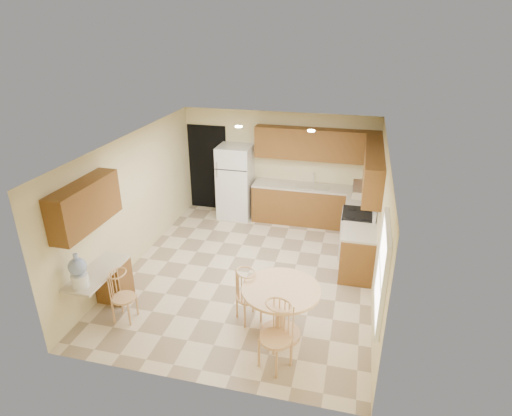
% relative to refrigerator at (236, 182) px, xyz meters
% --- Properties ---
extents(floor, '(5.50, 5.50, 0.00)m').
position_rel_refrigerator_xyz_m(floor, '(0.95, -2.40, -0.87)').
color(floor, beige).
rests_on(floor, ground).
extents(ceiling, '(4.50, 5.50, 0.02)m').
position_rel_refrigerator_xyz_m(ceiling, '(0.95, -2.40, 1.63)').
color(ceiling, white).
rests_on(ceiling, wall_back).
extents(wall_back, '(4.50, 0.02, 2.50)m').
position_rel_refrigerator_xyz_m(wall_back, '(0.95, 0.35, 0.38)').
color(wall_back, beige).
rests_on(wall_back, floor).
extents(wall_front, '(4.50, 0.02, 2.50)m').
position_rel_refrigerator_xyz_m(wall_front, '(0.95, -5.15, 0.38)').
color(wall_front, beige).
rests_on(wall_front, floor).
extents(wall_left, '(0.02, 5.50, 2.50)m').
position_rel_refrigerator_xyz_m(wall_left, '(-1.30, -2.40, 0.38)').
color(wall_left, beige).
rests_on(wall_left, floor).
extents(wall_right, '(0.02, 5.50, 2.50)m').
position_rel_refrigerator_xyz_m(wall_right, '(3.20, -2.40, 0.38)').
color(wall_right, beige).
rests_on(wall_right, floor).
extents(doorway, '(0.90, 0.02, 2.10)m').
position_rel_refrigerator_xyz_m(doorway, '(-0.80, 0.34, 0.18)').
color(doorway, black).
rests_on(doorway, floor).
extents(base_cab_back, '(2.75, 0.60, 0.87)m').
position_rel_refrigerator_xyz_m(base_cab_back, '(1.83, 0.05, -0.44)').
color(base_cab_back, brown).
rests_on(base_cab_back, floor).
extents(counter_back, '(2.75, 0.63, 0.04)m').
position_rel_refrigerator_xyz_m(counter_back, '(1.83, 0.05, 0.02)').
color(counter_back, beige).
rests_on(counter_back, base_cab_back).
extents(base_cab_right_a, '(0.60, 0.59, 0.87)m').
position_rel_refrigerator_xyz_m(base_cab_right_a, '(2.90, -0.54, -0.44)').
color(base_cab_right_a, brown).
rests_on(base_cab_right_a, floor).
extents(counter_right_a, '(0.63, 0.59, 0.04)m').
position_rel_refrigerator_xyz_m(counter_right_a, '(2.90, -0.54, 0.02)').
color(counter_right_a, beige).
rests_on(counter_right_a, base_cab_right_a).
extents(base_cab_right_b, '(0.60, 0.80, 0.87)m').
position_rel_refrigerator_xyz_m(base_cab_right_b, '(2.90, -2.00, -0.44)').
color(base_cab_right_b, brown).
rests_on(base_cab_right_b, floor).
extents(counter_right_b, '(0.63, 0.80, 0.04)m').
position_rel_refrigerator_xyz_m(counter_right_b, '(2.90, -2.00, 0.02)').
color(counter_right_b, beige).
rests_on(counter_right_b, base_cab_right_b).
extents(upper_cab_back, '(2.75, 0.33, 0.70)m').
position_rel_refrigerator_xyz_m(upper_cab_back, '(1.83, 0.19, 0.98)').
color(upper_cab_back, brown).
rests_on(upper_cab_back, wall_back).
extents(upper_cab_right, '(0.33, 2.42, 0.70)m').
position_rel_refrigerator_xyz_m(upper_cab_right, '(3.04, -1.19, 0.98)').
color(upper_cab_right, brown).
rests_on(upper_cab_right, wall_right).
extents(upper_cab_left, '(0.33, 1.40, 0.70)m').
position_rel_refrigerator_xyz_m(upper_cab_left, '(-1.13, -4.00, 0.98)').
color(upper_cab_left, brown).
rests_on(upper_cab_left, wall_left).
extents(sink, '(0.78, 0.44, 0.01)m').
position_rel_refrigerator_xyz_m(sink, '(1.80, 0.05, 0.04)').
color(sink, silver).
rests_on(sink, counter_back).
extents(range_hood, '(0.50, 0.76, 0.14)m').
position_rel_refrigerator_xyz_m(range_hood, '(2.95, -1.22, 0.55)').
color(range_hood, silver).
rests_on(range_hood, upper_cab_right).
extents(desk_pedestal, '(0.48, 0.42, 0.72)m').
position_rel_refrigerator_xyz_m(desk_pedestal, '(-1.05, -3.72, -0.51)').
color(desk_pedestal, brown).
rests_on(desk_pedestal, floor).
extents(desk_top, '(0.50, 1.20, 0.04)m').
position_rel_refrigerator_xyz_m(desk_top, '(-1.05, -4.10, -0.12)').
color(desk_top, beige).
rests_on(desk_top, desk_pedestal).
extents(window, '(0.06, 1.12, 1.30)m').
position_rel_refrigerator_xyz_m(window, '(3.18, -4.25, 0.63)').
color(window, white).
rests_on(window, wall_right).
extents(can_light_a, '(0.14, 0.14, 0.02)m').
position_rel_refrigerator_xyz_m(can_light_a, '(0.45, -1.20, 1.61)').
color(can_light_a, white).
rests_on(can_light_a, ceiling).
extents(can_light_b, '(0.14, 0.14, 0.02)m').
position_rel_refrigerator_xyz_m(can_light_b, '(1.85, -1.20, 1.61)').
color(can_light_b, white).
rests_on(can_light_b, ceiling).
extents(refrigerator, '(0.77, 0.75, 1.74)m').
position_rel_refrigerator_xyz_m(refrigerator, '(0.00, 0.00, 0.00)').
color(refrigerator, white).
rests_on(refrigerator, floor).
extents(stove, '(0.65, 0.76, 1.09)m').
position_rel_refrigerator_xyz_m(stove, '(2.88, -1.22, -0.40)').
color(stove, white).
rests_on(stove, floor).
extents(dining_table, '(1.14, 1.14, 0.85)m').
position_rel_refrigerator_xyz_m(dining_table, '(1.85, -3.98, -0.32)').
color(dining_table, tan).
rests_on(dining_table, floor).
extents(chair_table_a, '(0.40, 0.49, 0.89)m').
position_rel_refrigerator_xyz_m(chair_table_a, '(1.30, -3.81, -0.33)').
color(chair_table_a, tan).
rests_on(chair_table_a, floor).
extents(chair_table_b, '(0.44, 0.50, 0.99)m').
position_rel_refrigerator_xyz_m(chair_table_b, '(1.90, -4.69, -0.27)').
color(chair_table_b, tan).
rests_on(chair_table_b, floor).
extents(chair_desk, '(0.37, 0.48, 0.85)m').
position_rel_refrigerator_xyz_m(chair_desk, '(-0.60, -4.26, -0.36)').
color(chair_desk, tan).
rests_on(chair_desk, floor).
extents(water_crock, '(0.26, 0.26, 0.55)m').
position_rel_refrigerator_xyz_m(water_crock, '(-1.05, -4.52, 0.15)').
color(water_crock, white).
rests_on(water_crock, desk_top).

